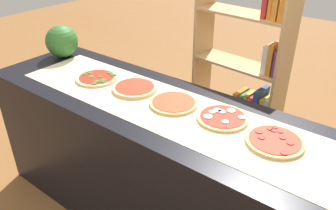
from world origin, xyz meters
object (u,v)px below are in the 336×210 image
pizza_spinach_0 (97,78)px  pizza_plain_2 (174,103)px  bookshelf (249,76)px  pizza_pepperoni_4 (275,141)px  pizza_mozzarella_3 (223,117)px  watermelon (62,41)px  pizza_plain_1 (135,88)px

pizza_spinach_0 → pizza_plain_2: (0.60, 0.04, -0.00)m
pizza_plain_2 → bookshelf: bearing=88.7°
bookshelf → pizza_pepperoni_4: bearing=-59.6°
pizza_mozzarella_3 → pizza_spinach_0: bearing=-175.9°
watermelon → bookshelf: size_ratio=0.15×
pizza_mozzarella_3 → pizza_pepperoni_4: size_ratio=0.99×
pizza_pepperoni_4 → pizza_plain_2: bearing=179.2°
pizza_pepperoni_4 → watermelon: (-1.71, 0.10, 0.11)m
pizza_mozzarella_3 → bookshelf: bearing=106.3°
pizza_plain_2 → pizza_mozzarella_3: 0.30m
pizza_mozzarella_3 → watermelon: (-1.41, 0.07, 0.11)m
pizza_plain_2 → pizza_pepperoni_4: pizza_pepperoni_4 is taller
pizza_plain_1 → pizza_plain_2: pizza_plain_1 is taller
pizza_mozzarella_3 → pizza_plain_1: bearing=-177.5°
pizza_pepperoni_4 → watermelon: bearing=176.6°
pizza_spinach_0 → pizza_plain_1: same height
pizza_spinach_0 → pizza_pepperoni_4: bearing=1.3°
pizza_plain_1 → pizza_mozzarella_3: 0.60m
pizza_spinach_0 → pizza_plain_1: bearing=7.4°
pizza_pepperoni_4 → bookshelf: 1.16m
pizza_plain_2 → pizza_spinach_0: bearing=-176.6°
pizza_plain_1 → watermelon: watermelon is taller
pizza_mozzarella_3 → bookshelf: bookshelf is taller
pizza_plain_2 → bookshelf: 0.99m
pizza_plain_1 → watermelon: 0.82m
pizza_plain_2 → pizza_pepperoni_4: 0.60m
pizza_mozzarella_3 → pizza_plain_2: bearing=-174.4°
pizza_spinach_0 → pizza_mozzarella_3: 0.90m
pizza_plain_1 → pizza_pepperoni_4: same height
pizza_pepperoni_4 → bookshelf: (-0.58, 0.99, -0.18)m
watermelon → bookshelf: (1.13, 0.88, -0.29)m
pizza_spinach_0 → bookshelf: bearing=58.5°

